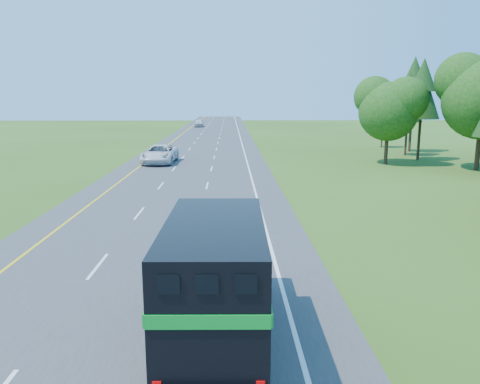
% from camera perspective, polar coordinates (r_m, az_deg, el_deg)
% --- Properties ---
extents(road, '(15.00, 260.00, 0.04)m').
position_cam_1_polar(road, '(48.98, -5.51, 3.34)').
color(road, '#38383A').
rests_on(road, ground).
extents(lane_markings, '(11.15, 260.00, 0.01)m').
position_cam_1_polar(lane_markings, '(48.97, -5.51, 3.36)').
color(lane_markings, yellow).
rests_on(lane_markings, road).
extents(horse_truck, '(2.74, 8.26, 3.64)m').
position_cam_1_polar(horse_truck, '(13.23, -2.93, -10.07)').
color(horse_truck, black).
rests_on(horse_truck, road).
extents(white_suv, '(3.44, 7.05, 1.93)m').
position_cam_1_polar(white_suv, '(50.54, -9.75, 4.60)').
color(white_suv, silver).
rests_on(white_suv, road).
extents(far_car, '(2.15, 5.25, 1.78)m').
position_cam_1_polar(far_car, '(114.01, -5.04, 8.36)').
color(far_car, silver).
rests_on(far_car, road).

